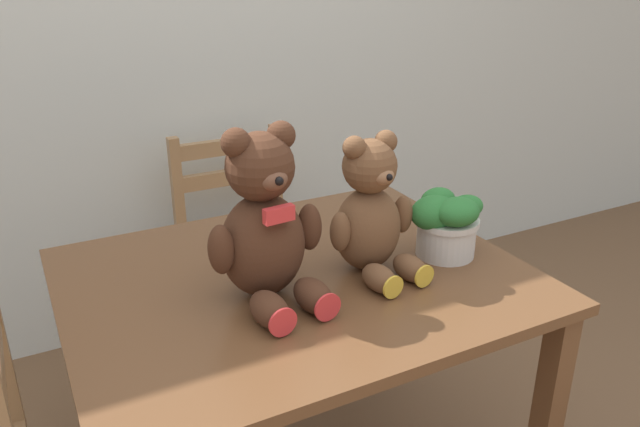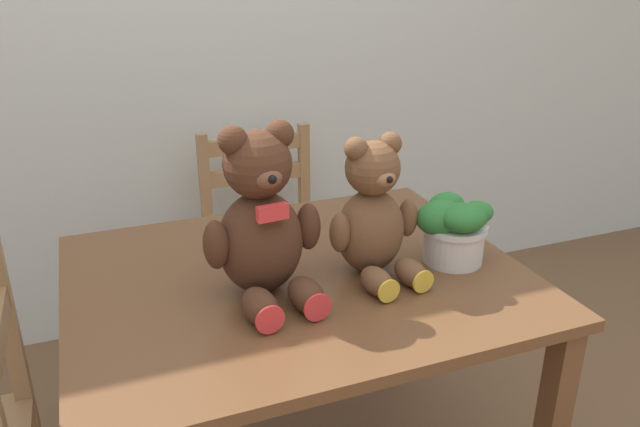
{
  "view_description": "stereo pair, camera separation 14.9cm",
  "coord_description": "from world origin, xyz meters",
  "px_view_note": "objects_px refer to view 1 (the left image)",
  "views": [
    {
      "loc": [
        -0.59,
        -0.81,
        1.49
      ],
      "look_at": [
        0.04,
        0.41,
        0.92
      ],
      "focal_mm": 35.0,
      "sensor_mm": 36.0,
      "label": 1
    },
    {
      "loc": [
        -0.45,
        -0.87,
        1.49
      ],
      "look_at": [
        0.04,
        0.41,
        0.92
      ],
      "focal_mm": 35.0,
      "sensor_mm": 36.0,
      "label": 2
    }
  ],
  "objects_px": {
    "teddy_bear_right": "(371,214)",
    "wooden_chair_behind": "(242,242)",
    "potted_plant": "(446,222)",
    "teddy_bear_left": "(265,227)"
  },
  "relations": [
    {
      "from": "teddy_bear_right",
      "to": "wooden_chair_behind",
      "type": "bearing_deg",
      "value": -94.94
    },
    {
      "from": "teddy_bear_left",
      "to": "wooden_chair_behind",
      "type": "bearing_deg",
      "value": -111.42
    },
    {
      "from": "teddy_bear_left",
      "to": "potted_plant",
      "type": "relative_size",
      "value": 1.89
    },
    {
      "from": "wooden_chair_behind",
      "to": "potted_plant",
      "type": "distance_m",
      "value": 1.04
    },
    {
      "from": "wooden_chair_behind",
      "to": "teddy_bear_right",
      "type": "xyz_separation_m",
      "value": [
        0.02,
        -0.91,
        0.45
      ]
    },
    {
      "from": "wooden_chair_behind",
      "to": "teddy_bear_left",
      "type": "relative_size",
      "value": 2.09
    },
    {
      "from": "teddy_bear_right",
      "to": "potted_plant",
      "type": "xyz_separation_m",
      "value": [
        0.22,
        -0.02,
        -0.06
      ]
    },
    {
      "from": "wooden_chair_behind",
      "to": "potted_plant",
      "type": "height_order",
      "value": "potted_plant"
    },
    {
      "from": "teddy_bear_left",
      "to": "teddy_bear_right",
      "type": "height_order",
      "value": "teddy_bear_left"
    },
    {
      "from": "teddy_bear_left",
      "to": "teddy_bear_right",
      "type": "bearing_deg",
      "value": 175.38
    }
  ]
}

